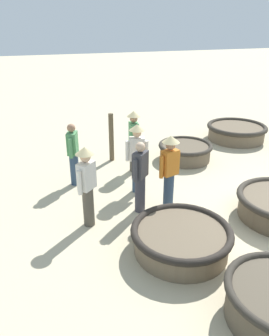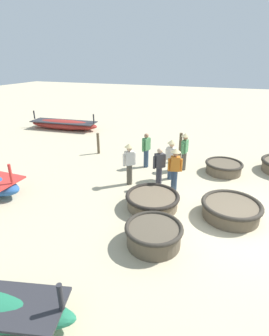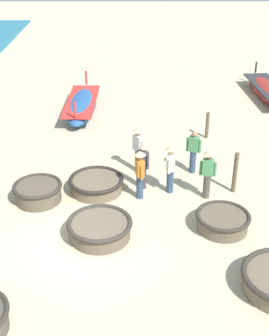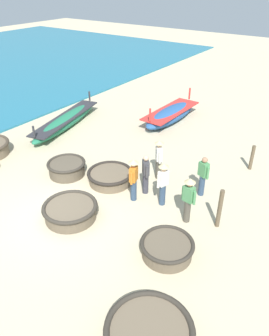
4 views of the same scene
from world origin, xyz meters
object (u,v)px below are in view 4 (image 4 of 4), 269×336
coracle_front_left (70,211)px  coracle_beside_post (149,334)px  long_boat_green_hull (171,114)px  fisherman_standing_right (188,197)px  long_boat_white_hull (66,121)px  mooring_post_inland (252,158)px  fisherman_hauling (146,173)px  fisherman_with_hat (163,181)px  fisherman_by_coracle (203,175)px  coracle_upturned (167,248)px  fisherman_standing_left (134,177)px  mooring_post_mid_beach (220,209)px  coracle_far_left (110,176)px  coracle_far_right (67,168)px  fisherman_crouching (159,157)px

coracle_front_left → coracle_beside_post: coracle_beside_post is taller
long_boat_green_hull → fisherman_standing_right: size_ratio=2.70×
long_boat_white_hull → mooring_post_inland: 9.55m
fisherman_hauling → fisherman_with_hat: fisherman_with_hat is taller
fisherman_by_coracle → mooring_post_inland: 3.02m
mooring_post_inland → coracle_upturned: bearing=-93.6°
coracle_beside_post → fisherman_standing_left: size_ratio=1.21×
fisherman_with_hat → mooring_post_mid_beach: bearing=0.5°
fisherman_standing_left → fisherman_by_coracle: (1.86, 1.69, -0.12)m
fisherman_with_hat → coracle_upturned: bearing=-55.7°
coracle_far_left → long_boat_green_hull: long_boat_green_hull is taller
long_boat_white_hull → mooring_post_mid_beach: bearing=-16.6°
coracle_far_left → fisherman_hauling: bearing=7.4°
long_boat_white_hull → long_boat_green_hull: bearing=42.7°
fisherman_hauling → mooring_post_inland: (2.64, 3.95, -0.29)m
coracle_far_right → coracle_front_left: bearing=-42.4°
coracle_front_left → fisherman_hauling: (1.24, 2.65, 0.55)m
coracle_upturned → fisherman_standing_left: bearing=144.8°
coracle_front_left → mooring_post_inland: bearing=59.5°
fisherman_standing_left → coracle_upturned: bearing=-35.2°
coracle_far_right → fisherman_standing_right: bearing=2.0°
long_boat_white_hull → fisherman_crouching: (6.67, -1.54, 0.63)m
coracle_front_left → fisherman_crouching: 4.01m
coracle_upturned → long_boat_white_hull: (-9.08, 4.96, 0.05)m
coracle_front_left → fisherman_with_hat: fisherman_with_hat is taller
coracle_upturned → fisherman_with_hat: size_ratio=0.94×
mooring_post_inland → coracle_far_left: bearing=-135.1°
coracle_beside_post → fisherman_with_hat: size_ratio=1.21×
fisherman_standing_right → coracle_front_left: bearing=-147.5°
fisherman_by_coracle → long_boat_green_hull: bearing=128.9°
mooring_post_inland → long_boat_green_hull: bearing=154.0°
fisherman_standing_left → coracle_beside_post: bearing=-51.1°
fisherman_standing_left → fisherman_standing_right: (2.12, 0.03, 0.00)m
long_boat_white_hull → coracle_far_right: bearing=-44.5°
mooring_post_inland → coracle_front_left: bearing=-120.5°
coracle_beside_post → coracle_front_left: bearing=154.6°
long_boat_green_hull → fisherman_crouching: 5.96m
coracle_front_left → fisherman_crouching: (1.09, 3.80, 0.67)m
fisherman_by_coracle → fisherman_standing_right: bearing=-81.1°
fisherman_hauling → fisherman_standing_left: bearing=-100.0°
fisherman_by_coracle → mooring_post_mid_beach: 1.78m
long_boat_white_hull → fisherman_hauling: (6.82, -2.68, 0.51)m
fisherman_standing_right → mooring_post_mid_beach: size_ratio=1.19×
long_boat_green_hull → fisherman_hauling: fisherman_hauling is taller
mooring_post_inland → mooring_post_mid_beach: bearing=-85.8°
coracle_far_left → coracle_upturned: bearing=-28.8°
coracle_far_right → fisherman_standing_right: (5.32, 0.18, 0.64)m
fisherman_standing_right → fisherman_crouching: bearing=141.4°
long_boat_white_hull → fisherman_crouching: 6.88m
coracle_front_left → fisherman_crouching: fisherman_crouching is taller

